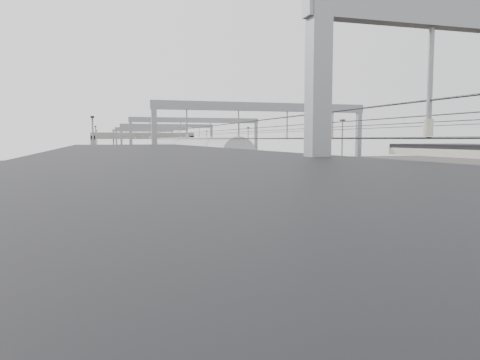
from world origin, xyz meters
TOP-DOWN VIEW (x-y plane):
  - platform_left at (-8.00, 45.00)m, footprint 4.00×120.00m
  - platform_right at (8.00, 45.00)m, footprint 4.00×120.00m
  - tracks at (0.00, 45.00)m, footprint 11.40×140.00m
  - overhead_line at (0.00, 51.62)m, footprint 13.00×140.00m
  - canopy_left at (-8.02, 2.99)m, footprint 4.40×30.00m
  - overbridge at (0.00, 100.00)m, footprint 22.00×2.20m
  - wall_left at (-11.20, 45.00)m, footprint 0.30×120.00m
  - wall_right at (11.20, 45.00)m, footprint 0.30×120.00m
  - train at (1.50, 53.81)m, footprint 2.88×52.52m
  - signal_green at (-5.20, 65.11)m, footprint 0.32×0.32m
  - signal_red_near at (3.20, 64.12)m, footprint 0.32×0.32m
  - signal_red_far at (5.40, 70.83)m, footprint 0.32×0.32m

SIDE VIEW (x-z plane):
  - tracks at x=0.00m, z-range -0.05..0.15m
  - platform_left at x=-8.00m, z-range 0.00..1.00m
  - platform_right at x=8.00m, z-range 0.00..1.00m
  - wall_left at x=-11.20m, z-range 0.00..3.20m
  - wall_right at x=11.20m, z-range 0.00..3.20m
  - train at x=1.50m, z-range -0.05..4.50m
  - signal_green at x=-5.20m, z-range 0.68..4.15m
  - signal_red_near at x=3.20m, z-range 0.68..4.15m
  - signal_red_far at x=5.40m, z-range 0.68..4.15m
  - canopy_left at x=-8.02m, z-range 2.97..7.21m
  - overbridge at x=0.00m, z-range 1.86..8.76m
  - overhead_line at x=0.00m, z-range 2.84..9.44m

